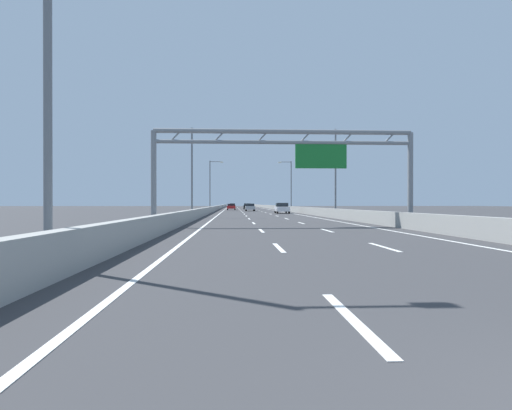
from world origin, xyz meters
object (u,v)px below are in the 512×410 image
object	(u,v)px
streetlamp_right_mid	(333,167)
sign_gantry	(289,152)
silver_car	(250,207)
green_car	(232,206)
streetlamp_left_near	(58,38)
black_car	(247,206)
red_car	(231,207)
streetlamp_left_far	(211,183)
streetlamp_left_mid	(194,166)
white_car	(282,208)
streetlamp_right_far	(290,183)

from	to	relation	value
streetlamp_right_mid	sign_gantry	bearing A→B (deg)	-111.71
silver_car	green_car	bearing A→B (deg)	93.45
streetlamp_left_near	black_car	size ratio (longest dim) A/B	2.02
green_car	red_car	xyz separation A→B (m)	(-0.20, -44.73, -0.00)
streetlamp_right_mid	streetlamp_left_far	xyz separation A→B (m)	(-14.93, 35.84, 0.00)
streetlamp_left_near	streetlamp_left_mid	world-z (taller)	same
white_car	green_car	bearing A→B (deg)	95.44
streetlamp_left_far	white_car	distance (m)	22.34
red_car	black_car	xyz separation A→B (m)	(3.92, 12.03, 0.03)
streetlamp_left_mid	white_car	world-z (taller)	streetlamp_left_mid
streetlamp_right_mid	silver_car	world-z (taller)	streetlamp_right_mid
streetlamp_right_mid	streetlamp_left_far	distance (m)	38.83
streetlamp_left_mid	silver_car	bearing A→B (deg)	78.74
sign_gantry	streetlamp_right_mid	size ratio (longest dim) A/B	1.82
green_car	silver_car	xyz separation A→B (m)	(3.46, -57.46, 0.01)
green_car	red_car	world-z (taller)	green_car
streetlamp_left_far	white_car	size ratio (longest dim) A/B	2.17
white_car	red_car	size ratio (longest dim) A/B	1.00
green_car	streetlamp_left_near	bearing A→B (deg)	-91.72
streetlamp_left_far	red_car	world-z (taller)	streetlamp_left_far
streetlamp_right_mid	streetlamp_right_far	bearing A→B (deg)	90.00
streetlamp_right_far	white_car	size ratio (longest dim) A/B	2.17
sign_gantry	green_car	size ratio (longest dim) A/B	4.12
sign_gantry	streetlamp_left_mid	distance (m)	19.59
sign_gantry	white_car	xyz separation A→B (m)	(3.52, 35.10, -4.10)
streetlamp_right_mid	green_car	size ratio (longest dim) A/B	2.27
green_car	white_car	size ratio (longest dim) A/B	0.96
streetlamp_right_mid	black_car	xyz separation A→B (m)	(-7.29, 61.82, -4.65)
streetlamp_left_mid	streetlamp_left_far	xyz separation A→B (m)	(0.00, 35.84, 0.00)
streetlamp_right_mid	streetlamp_right_far	size ratio (longest dim) A/B	1.00
silver_car	streetlamp_left_mid	bearing A→B (deg)	-101.26
white_car	streetlamp_left_far	bearing A→B (deg)	121.11
streetlamp_left_near	streetlamp_right_mid	distance (m)	38.83
streetlamp_left_mid	white_car	bearing A→B (deg)	56.60
streetlamp_left_near	green_car	xyz separation A→B (m)	(3.92, 130.36, -4.67)
streetlamp_right_far	silver_car	world-z (taller)	streetlamp_right_far
sign_gantry	streetlamp_left_far	bearing A→B (deg)	98.22
streetlamp_left_near	streetlamp_left_mid	distance (m)	35.84
streetlamp_left_far	white_car	xyz separation A→B (m)	(11.29, -18.72, -4.62)
streetlamp_left_mid	green_car	xyz separation A→B (m)	(3.92, 94.52, -4.67)
streetlamp_left_near	black_car	distance (m)	98.07
streetlamp_right_mid	streetlamp_right_far	xyz separation A→B (m)	(0.00, 35.84, 0.00)
white_car	silver_car	world-z (taller)	white_car
silver_car	sign_gantry	bearing A→B (deg)	-89.59
streetlamp_left_far	streetlamp_left_near	bearing A→B (deg)	-90.00
streetlamp_right_mid	silver_car	size ratio (longest dim) A/B	2.21
streetlamp_left_far	black_car	distance (m)	27.47
streetlamp_right_far	silver_car	distance (m)	8.96
streetlamp_right_far	silver_car	xyz separation A→B (m)	(-7.55, 1.21, -4.66)
sign_gantry	streetlamp_right_far	bearing A→B (deg)	82.43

